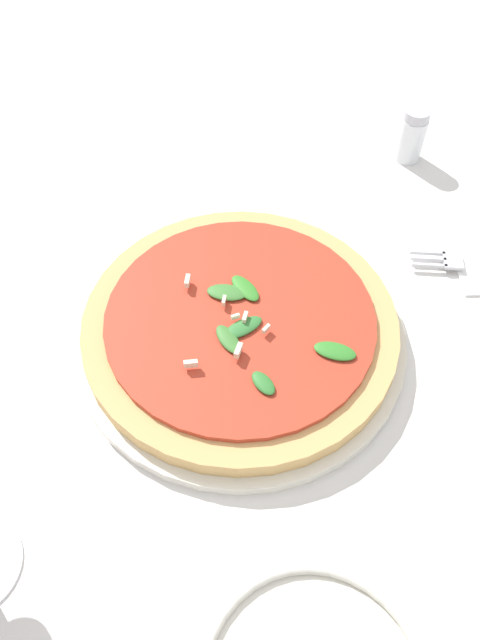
% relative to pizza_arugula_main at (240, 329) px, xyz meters
% --- Properties ---
extents(ground_plane, '(6.00, 6.00, 0.00)m').
position_rel_pizza_arugula_main_xyz_m(ground_plane, '(-0.04, 0.02, -0.02)').
color(ground_plane, silver).
extents(pizza_arugula_main, '(0.32, 0.32, 0.05)m').
position_rel_pizza_arugula_main_xyz_m(pizza_arugula_main, '(0.00, 0.00, 0.00)').
color(pizza_arugula_main, silver).
rests_on(pizza_arugula_main, ground_plane).
extents(shaker_pepper, '(0.03, 0.03, 0.07)m').
position_rel_pizza_arugula_main_xyz_m(shaker_pepper, '(-0.25, -0.24, 0.02)').
color(shaker_pepper, silver).
rests_on(shaker_pepper, ground_plane).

